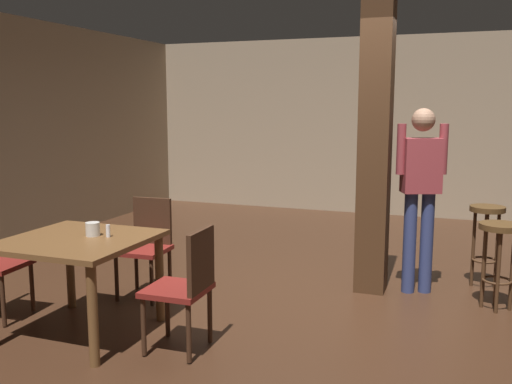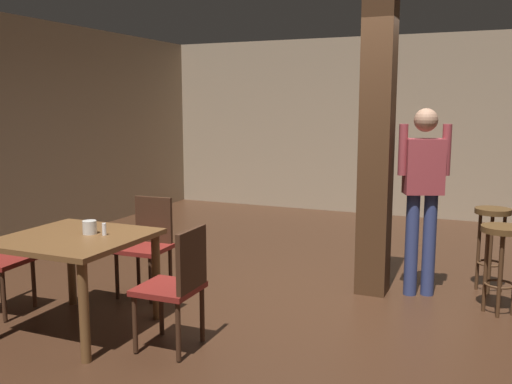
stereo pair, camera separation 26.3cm
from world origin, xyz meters
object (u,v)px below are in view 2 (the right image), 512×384
Objects in this scene: dining_table at (75,250)px; standing_person at (423,188)px; bar_stool_mid at (492,231)px; chair_east at (178,282)px; chair_north at (148,241)px; salt_shaker at (104,229)px; bar_stool_near at (502,248)px; napkin_cup at (90,227)px.

dining_table is 3.05m from standing_person.
chair_east is at bearing -131.14° from bar_stool_mid.
dining_table is 0.95m from chair_north.
chair_east is 0.52× the size of standing_person.
chair_east reaches higher than salt_shaker.
bar_stool_near is (3.00, 0.75, 0.06)m from chair_north.
bar_stool_near is 0.95× the size of bar_stool_mid.
napkin_cup is 1.13× the size of salt_shaker.
chair_east is 3.06m from bar_stool_mid.
napkin_cup is 0.14× the size of bar_stool_mid.
dining_table is at bearing -142.05° from bar_stool_mid.
napkin_cup is at bearing -142.64° from bar_stool_mid.
standing_person reaches higher than bar_stool_mid.
chair_east is 1.12× the size of bar_stool_mid.
dining_table is 0.93m from chair_east.
napkin_cup is at bearing -176.21° from salt_shaker.
standing_person is at bearing 161.85° from bar_stool_near.
bar_stool_mid is (2.94, 2.29, -0.05)m from dining_table.
chair_north is 9.37× the size of salt_shaker.
standing_person is at bearing 53.67° from chair_east.
bar_stool_mid is at bearing 24.88° from chair_north.
chair_north is 3.21m from bar_stool_mid.
dining_table is 1.15× the size of chair_east.
bar_stool_mid is at bearing 48.86° from chair_east.
chair_north is at bearing -165.97° from bar_stool_near.
chair_east reaches higher than bar_stool_near.
chair_east is at bearing -140.98° from bar_stool_near.
bar_stool_near is (2.83, 1.58, -0.24)m from salt_shaker.
chair_north reaches higher than salt_shaker.
dining_table is 1.28× the size of bar_stool_mid.
dining_table is 1.15× the size of chair_north.
dining_table is 1.36× the size of bar_stool_near.
bar_stool_near is 0.61m from bar_stool_mid.
dining_table is at bearing -150.82° from bar_stool_near.
bar_stool_mid is (2.74, 2.18, -0.22)m from salt_shaker.
dining_table is 9.49× the size of napkin_cup.
bar_stool_near is (0.69, -0.22, -0.44)m from standing_person.
dining_table is at bearing 179.08° from chair_east.
salt_shaker is 3.51m from bar_stool_mid.
chair_north is at bearing -157.19° from standing_person.
salt_shaker is at bearing 3.79° from napkin_cup.
chair_north is (-0.90, 0.96, 0.00)m from chair_east.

